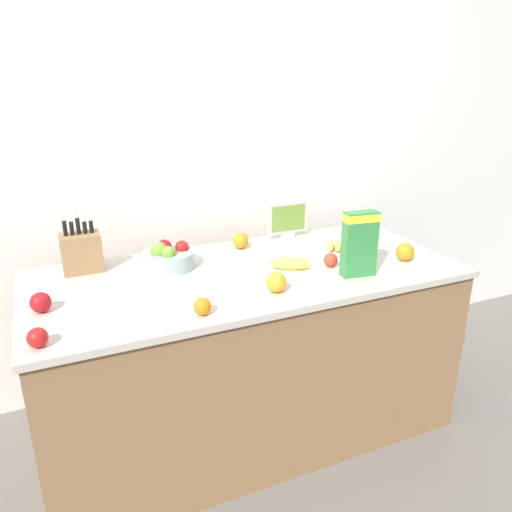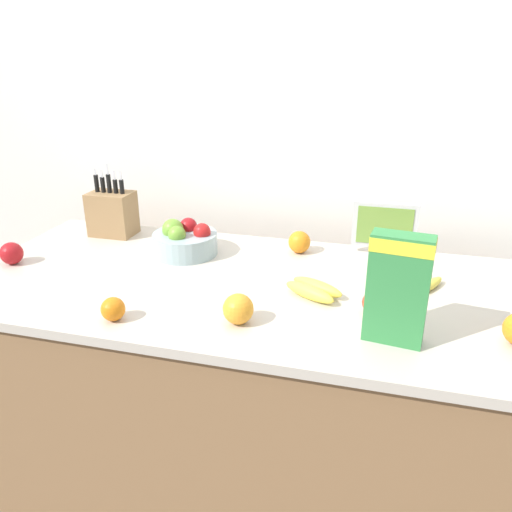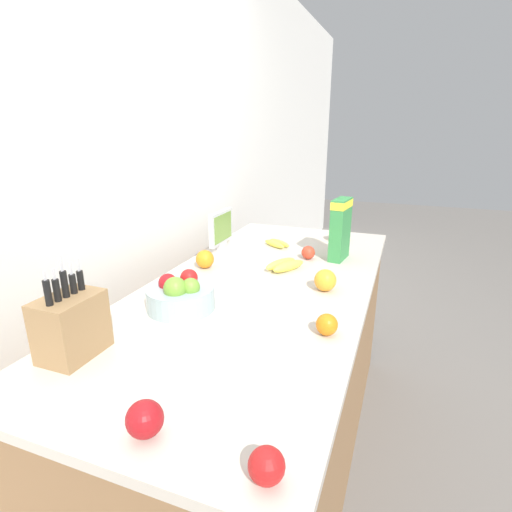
% 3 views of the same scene
% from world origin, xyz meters
% --- Properties ---
extents(ground_plane, '(14.00, 14.00, 0.00)m').
position_xyz_m(ground_plane, '(0.00, 0.00, 0.00)').
color(ground_plane, slate).
extents(wall_back, '(9.00, 0.06, 2.60)m').
position_xyz_m(wall_back, '(0.00, 0.65, 1.30)').
color(wall_back, silver).
rests_on(wall_back, ground_plane).
extents(counter, '(1.97, 0.87, 0.87)m').
position_xyz_m(counter, '(0.00, 0.00, 0.44)').
color(counter, olive).
rests_on(counter, ground_plane).
extents(knife_block, '(0.18, 0.13, 0.29)m').
position_xyz_m(knife_block, '(-0.69, 0.31, 0.96)').
color(knife_block, '#937047').
rests_on(knife_block, counter).
extents(small_monitor, '(0.23, 0.03, 0.20)m').
position_xyz_m(small_monitor, '(0.39, 0.37, 0.98)').
color(small_monitor, '#B7B7BC').
rests_on(small_monitor, counter).
extents(cereal_box, '(0.16, 0.08, 0.30)m').
position_xyz_m(cereal_box, '(0.44, -0.24, 1.03)').
color(cereal_box, '#338442').
rests_on(cereal_box, counter).
extents(fruit_bowl, '(0.24, 0.24, 0.13)m').
position_xyz_m(fruit_bowl, '(-0.32, 0.18, 0.92)').
color(fruit_bowl, '#99B2B7').
rests_on(fruit_bowl, counter).
extents(banana_bunch_left, '(0.14, 0.17, 0.03)m').
position_xyz_m(banana_bunch_left, '(0.53, 0.10, 0.89)').
color(banana_bunch_left, yellow).
rests_on(banana_bunch_left, counter).
extents(banana_bunch_right, '(0.20, 0.17, 0.04)m').
position_xyz_m(banana_bunch_right, '(0.20, -0.04, 0.89)').
color(banana_bunch_right, yellow).
rests_on(banana_bunch_right, counter).
extents(apple_near_bananas, '(0.07, 0.07, 0.07)m').
position_xyz_m(apple_near_bananas, '(0.38, -0.11, 0.90)').
color(apple_near_bananas, red).
rests_on(apple_near_bananas, counter).
extents(apple_rightmost, '(0.07, 0.07, 0.07)m').
position_xyz_m(apple_rightmost, '(-0.90, -0.34, 0.90)').
color(apple_rightmost, red).
rests_on(apple_rightmost, counter).
extents(apple_leftmost, '(0.08, 0.08, 0.08)m').
position_xyz_m(apple_leftmost, '(-0.88, -0.07, 0.91)').
color(apple_leftmost, '#A31419').
rests_on(apple_leftmost, counter).
extents(orange_front_left, '(0.09, 0.09, 0.09)m').
position_xyz_m(orange_front_left, '(0.76, -0.18, 0.91)').
color(orange_front_left, orange).
rests_on(orange_front_left, counter).
extents(orange_mid_left, '(0.07, 0.07, 0.07)m').
position_xyz_m(orange_mid_left, '(-0.33, -0.34, 0.90)').
color(orange_mid_left, orange).
rests_on(orange_mid_left, counter).
extents(orange_by_cereal, '(0.08, 0.08, 0.08)m').
position_xyz_m(orange_by_cereal, '(0.09, 0.31, 0.91)').
color(orange_by_cereal, orange).
rests_on(orange_by_cereal, counter).
extents(orange_back_center, '(0.09, 0.09, 0.09)m').
position_xyz_m(orange_back_center, '(0.02, -0.26, 0.91)').
color(orange_back_center, orange).
rests_on(orange_back_center, counter).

